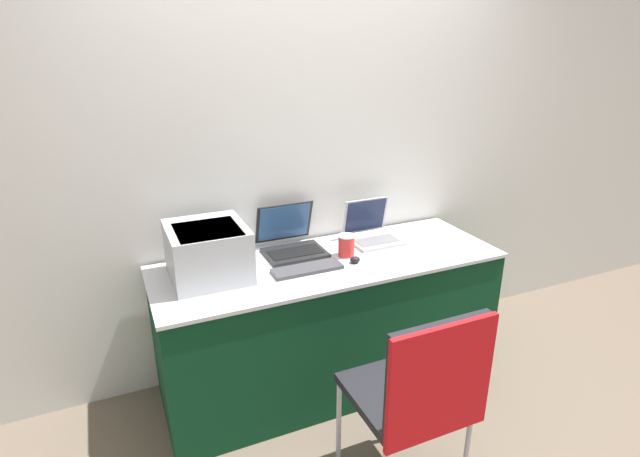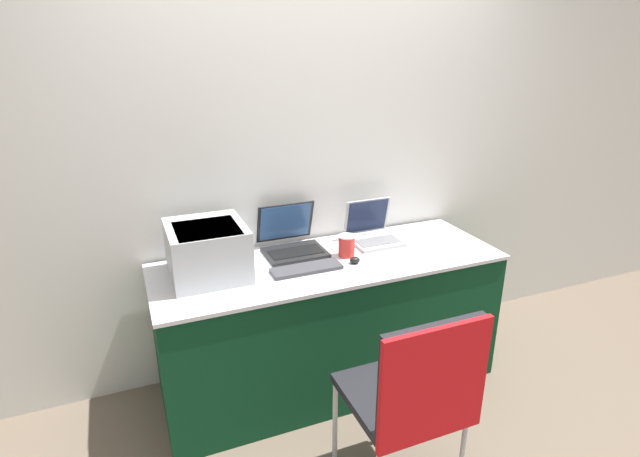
% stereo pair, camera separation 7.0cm
% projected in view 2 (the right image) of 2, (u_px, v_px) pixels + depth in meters
% --- Properties ---
extents(ground_plane, '(14.00, 14.00, 0.00)m').
position_uv_depth(ground_plane, '(352.00, 414.00, 2.73)').
color(ground_plane, '#6B5B4C').
extents(wall_back, '(8.00, 0.05, 2.60)m').
position_uv_depth(wall_back, '(304.00, 154.00, 2.88)').
color(wall_back, silver).
rests_on(wall_back, ground_plane).
extents(table, '(1.91, 0.66, 0.79)m').
position_uv_depth(table, '(329.00, 322.00, 2.87)').
color(table, '#0C381E').
rests_on(table, ground_plane).
extents(printer, '(0.38, 0.40, 0.27)m').
position_uv_depth(printer, '(207.00, 249.00, 2.51)').
color(printer, '#B2B7BC').
rests_on(printer, table).
extents(laptop_left, '(0.34, 0.34, 0.26)m').
position_uv_depth(laptop_left, '(291.00, 241.00, 2.84)').
color(laptop_left, black).
rests_on(laptop_left, table).
extents(laptop_right, '(0.29, 0.28, 0.24)m').
position_uv_depth(laptop_right, '(373.00, 232.00, 2.98)').
color(laptop_right, '#B7B7BC').
rests_on(laptop_right, table).
extents(external_keyboard, '(0.37, 0.12, 0.02)m').
position_uv_depth(external_keyboard, '(306.00, 269.00, 2.60)').
color(external_keyboard, '#3D3D42').
rests_on(external_keyboard, table).
extents(coffee_cup, '(0.09, 0.09, 0.12)m').
position_uv_depth(coffee_cup, '(347.00, 246.00, 2.76)').
color(coffee_cup, red).
rests_on(coffee_cup, table).
extents(mouse, '(0.06, 0.05, 0.04)m').
position_uv_depth(mouse, '(355.00, 260.00, 2.69)').
color(mouse, black).
rests_on(mouse, table).
extents(chair, '(0.47, 0.47, 0.95)m').
position_uv_depth(chair, '(416.00, 390.00, 2.00)').
color(chair, black).
rests_on(chair, ground_plane).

